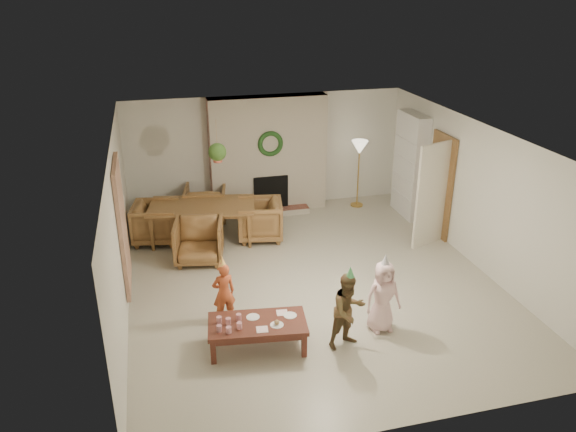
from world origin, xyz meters
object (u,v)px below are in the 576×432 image
object	(u,v)px
dining_chair_right	(260,220)
child_plaid	(348,311)
dining_table	(203,223)
child_red	(224,293)
coffee_table_top	(257,324)
dining_chair_far	(206,204)
dining_chair_near	(199,241)
dining_chair_left	(156,222)
child_pink	(383,297)

from	to	relation	value
dining_chair_right	child_plaid	world-z (taller)	child_plaid
dining_table	child_red	size ratio (longest dim) A/B	2.12
coffee_table_top	dining_chair_far	bearing A→B (deg)	99.55
coffee_table_top	child_red	bearing A→B (deg)	121.29
dining_chair_near	dining_chair_left	bearing A→B (deg)	135.00
dining_chair_far	child_pink	distance (m)	4.98
dining_chair_near	coffee_table_top	xyz separation A→B (m)	(0.51, -2.80, -0.01)
dining_chair_far	coffee_table_top	world-z (taller)	dining_chair_far
dining_table	child_plaid	size ratio (longest dim) A/B	1.83
dining_table	child_red	bearing A→B (deg)	-79.56
child_red	dining_chair_right	bearing A→B (deg)	-121.33
dining_chair_near	dining_chair_right	size ratio (longest dim) A/B	1.00
dining_chair_far	child_red	bearing A→B (deg)	98.00
dining_table	child_red	xyz separation A→B (m)	(-0.00, -2.90, 0.12)
child_plaid	dining_chair_far	bearing A→B (deg)	89.66
dining_table	child_pink	xyz separation A→B (m)	(2.17, -3.68, 0.19)
dining_chair_far	child_red	size ratio (longest dim) A/B	0.90
dining_chair_near	dining_chair_right	world-z (taller)	same
child_red	child_pink	distance (m)	2.31
child_plaid	child_pink	bearing A→B (deg)	4.98
dining_chair_far	child_plaid	world-z (taller)	child_plaid
dining_chair_near	child_red	xyz separation A→B (m)	(0.16, -2.03, 0.08)
coffee_table_top	dining_chair_near	bearing A→B (deg)	107.47
dining_chair_near	dining_chair_left	world-z (taller)	same
dining_table	dining_chair_far	bearing A→B (deg)	90.00
dining_chair_right	coffee_table_top	bearing A→B (deg)	-1.65
child_pink	child_red	bearing A→B (deg)	158.10
dining_chair_left	child_plaid	bearing A→B (deg)	-138.69
dining_chair_far	child_plaid	xyz separation A→B (m)	(1.40, -4.79, 0.16)
child_red	child_plaid	xyz separation A→B (m)	(1.57, -1.02, 0.08)
dining_chair_left	coffee_table_top	world-z (taller)	dining_chair_left
dining_table	dining_chair_far	size ratio (longest dim) A/B	2.34
dining_chair_near	dining_chair_far	size ratio (longest dim) A/B	1.00
dining_chair_right	child_red	size ratio (longest dim) A/B	0.90
dining_chair_far	child_red	distance (m)	3.78
dining_chair_near	child_red	world-z (taller)	child_red
dining_chair_right	child_plaid	xyz separation A→B (m)	(0.48, -3.72, 0.16)
dining_chair_far	child_plaid	distance (m)	5.00
dining_chair_near	dining_chair_left	size ratio (longest dim) A/B	1.00
dining_table	dining_chair_left	distance (m)	0.89
dining_chair_left	dining_chair_right	size ratio (longest dim) A/B	1.00
dining_chair_left	coffee_table_top	xyz separation A→B (m)	(1.22, -3.84, -0.01)
dining_chair_far	child_red	xyz separation A→B (m)	(-0.16, -3.77, 0.08)
coffee_table_top	child_plaid	world-z (taller)	child_plaid
dining_chair_far	dining_table	bearing A→B (deg)	90.00
coffee_table_top	dining_table	bearing A→B (deg)	102.60
dining_chair_right	child_red	world-z (taller)	child_red
dining_chair_far	child_pink	world-z (taller)	child_pink
dining_table	dining_chair_right	bearing A→B (deg)	-0.00
dining_chair_near	coffee_table_top	size ratio (longest dim) A/B	0.64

